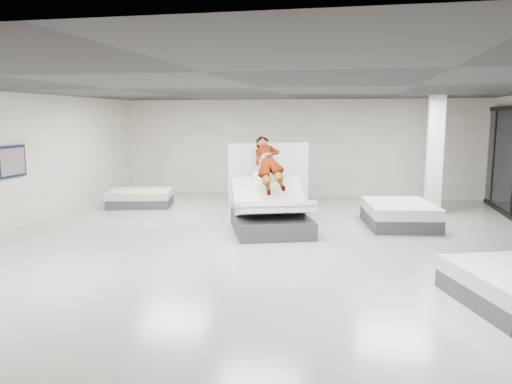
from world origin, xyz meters
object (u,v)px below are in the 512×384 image
at_px(person, 269,173).
at_px(flat_bed_left_far, 141,198).
at_px(divider_panel, 269,180).
at_px(remote, 281,184).
at_px(hero_bed, 271,213).
at_px(column, 435,155).
at_px(flat_bed_right_far, 399,214).
at_px(wall_poster, 12,162).

relative_size(person, flat_bed_left_far, 0.87).
xyz_separation_m(divider_panel, flat_bed_left_far, (-4.00, 0.76, -0.73)).
height_order(remote, divider_panel, divider_panel).
relative_size(hero_bed, divider_panel, 1.23).
relative_size(divider_panel, column, 0.67).
bearing_deg(flat_bed_right_far, remote, -156.56).
height_order(hero_bed, wall_poster, wall_poster).
xyz_separation_m(person, wall_poster, (-5.85, -1.24, 0.27)).
height_order(flat_bed_right_far, column, column).
xyz_separation_m(person, column, (4.08, 2.76, 0.27)).
relative_size(hero_bed, column, 0.83).
distance_m(column, wall_poster, 10.71).
distance_m(divider_panel, wall_poster, 6.23).
height_order(remote, column, column).
bearing_deg(hero_bed, divider_panel, 101.41).
bearing_deg(wall_poster, flat_bed_right_far, 13.69).
relative_size(flat_bed_left_far, column, 0.64).
height_order(divider_panel, flat_bed_right_far, divider_panel).
xyz_separation_m(hero_bed, remote, (0.22, 0.04, 0.69)).
height_order(hero_bed, flat_bed_right_far, hero_bed).
bearing_deg(divider_panel, wall_poster, 179.29).
bearing_deg(column, flat_bed_right_far, -118.95).
xyz_separation_m(remote, divider_panel, (-0.56, 1.65, -0.13)).
bearing_deg(person, hero_bed, -90.00).
bearing_deg(flat_bed_right_far, wall_poster, -166.31).
bearing_deg(flat_bed_right_far, column, 61.05).
relative_size(hero_bed, person, 1.48).
bearing_deg(divider_panel, flat_bed_left_far, 143.45).
distance_m(hero_bed, divider_panel, 1.81).
xyz_separation_m(person, remote, (0.32, -0.26, -0.23)).
relative_size(remote, wall_poster, 0.15).
bearing_deg(column, flat_bed_left_far, -175.80).
xyz_separation_m(remote, flat_bed_left_far, (-4.56, 2.41, -0.86)).
distance_m(flat_bed_right_far, column, 2.47).
bearing_deg(column, divider_panel, -162.42).
distance_m(remote, wall_poster, 6.27).
distance_m(divider_panel, column, 4.57).
xyz_separation_m(remote, flat_bed_right_far, (2.75, 1.19, -0.83)).
height_order(person, wall_poster, person).
bearing_deg(remote, wall_poster, 169.59).
relative_size(flat_bed_left_far, wall_poster, 2.16).
height_order(person, divider_panel, person).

